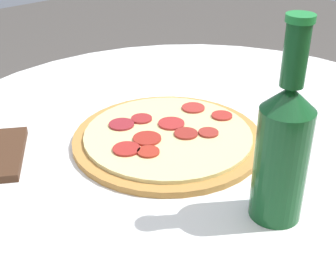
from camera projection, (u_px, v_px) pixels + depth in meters
name	position (u px, v px, depth m)	size (l,w,h in m)	color
table	(199.00, 236.00, 0.85)	(0.97, 0.97, 0.76)	white
pizza	(168.00, 137.00, 0.75)	(0.30, 0.30, 0.02)	#B77F3D
beer_bottle	(283.00, 148.00, 0.54)	(0.06, 0.06, 0.25)	#144C23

